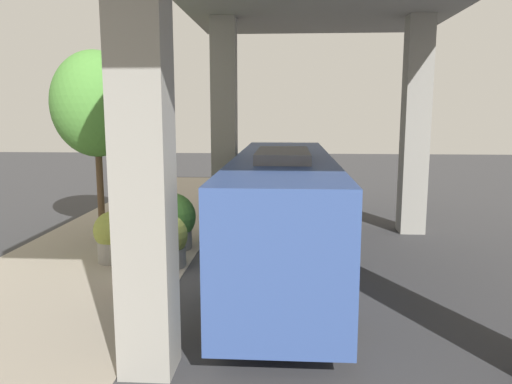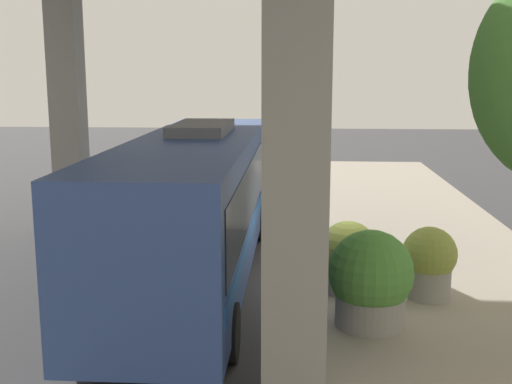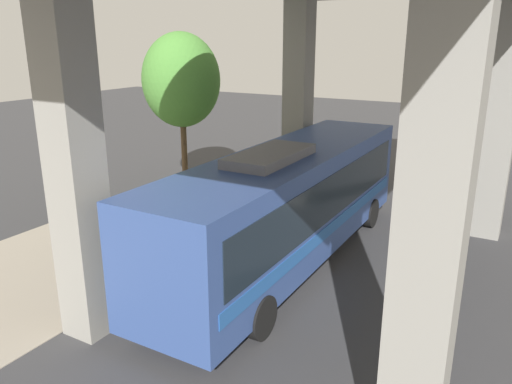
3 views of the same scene
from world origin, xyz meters
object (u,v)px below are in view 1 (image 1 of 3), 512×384
object	(u,v)px
fire_hydrant	(134,268)
street_tree_near	(96,104)
bus	(283,206)
planter_back	(113,236)
planter_front	(166,241)
planter_middle	(172,222)

from	to	relation	value
fire_hydrant	street_tree_near	bearing A→B (deg)	118.38
fire_hydrant	bus	bearing A→B (deg)	20.63
fire_hydrant	planter_back	distance (m)	2.58
planter_front	street_tree_near	size ratio (longest dim) A/B	0.24
planter_front	street_tree_near	distance (m)	5.92
bus	planter_back	bearing A→B (deg)	171.09
bus	planter_middle	world-z (taller)	bus
planter_front	planter_middle	world-z (taller)	planter_middle
bus	planter_front	distance (m)	3.61
bus	planter_middle	bearing A→B (deg)	146.77
bus	street_tree_near	bearing A→B (deg)	150.87
planter_front	street_tree_near	world-z (taller)	street_tree_near
planter_back	planter_front	bearing A→B (deg)	-11.34
planter_front	bus	bearing A→B (deg)	-7.70
fire_hydrant	planter_front	distance (m)	1.92
bus	planter_front	xyz separation A→B (m)	(-3.39, 0.46, -1.17)
bus	planter_front	bearing A→B (deg)	172.30
bus	planter_front	world-z (taller)	bus
street_tree_near	bus	bearing A→B (deg)	-29.13
fire_hydrant	planter_front	world-z (taller)	planter_front
fire_hydrant	planter_back	xyz separation A→B (m)	(-1.30, 2.21, 0.25)
planter_middle	street_tree_near	world-z (taller)	street_tree_near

